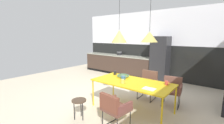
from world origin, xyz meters
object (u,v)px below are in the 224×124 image
at_px(pendant_lamp_over_table_near, 119,36).
at_px(armchair_near_window, 148,82).
at_px(armchair_facing_counter, 172,87).
at_px(mug_dark_espresso, 123,78).
at_px(armchair_head_of_table, 114,106).
at_px(bottle_wine_green, 150,55).
at_px(refrigerator_column, 160,59).
at_px(fruit_bowl, 123,76).
at_px(bottle_oil_tall, 150,55).
at_px(mug_white_ceramic, 115,73).
at_px(open_book, 149,89).
at_px(mug_glass_clear, 167,83).
at_px(cooking_pot, 119,53).
at_px(mug_tall_blue, 123,81).
at_px(side_stool, 79,102).
at_px(pendant_lamp_over_table_far, 149,37).
at_px(dining_table, 132,83).

bearing_deg(pendant_lamp_over_table_near, armchair_near_window, 68.89).
relative_size(armchair_facing_counter, mug_dark_espresso, 5.63).
xyz_separation_m(armchair_head_of_table, bottle_wine_green, (-1.09, 3.97, 0.55)).
height_order(refrigerator_column, fruit_bowl, refrigerator_column).
xyz_separation_m(mug_dark_espresso, bottle_oil_tall, (-0.61, 2.89, 0.26)).
xyz_separation_m(mug_white_ceramic, bottle_oil_tall, (-0.14, 2.60, 0.26)).
xyz_separation_m(armchair_near_window, open_book, (0.56, -1.16, 0.23)).
height_order(open_book, mug_glass_clear, mug_glass_clear).
bearing_deg(bottle_oil_tall, armchair_head_of_table, -75.07).
xyz_separation_m(armchair_head_of_table, bottle_oil_tall, (-1.01, 3.79, 0.56)).
relative_size(open_book, cooking_pot, 0.97).
height_order(refrigerator_column, armchair_head_of_table, refrigerator_column).
relative_size(mug_tall_blue, mug_white_ceramic, 1.04).
distance_m(side_stool, pendant_lamp_over_table_far, 2.09).
xyz_separation_m(mug_white_ceramic, pendant_lamp_over_table_far, (1.11, -0.23, 1.02)).
distance_m(mug_tall_blue, pendant_lamp_over_table_far, 1.17).
xyz_separation_m(fruit_bowl, pendant_lamp_over_table_near, (0.02, -0.22, 1.04)).
relative_size(mug_white_ceramic, pendant_lamp_over_table_far, 0.11).
xyz_separation_m(armchair_facing_counter, mug_white_ceramic, (-1.41, -0.64, 0.30)).
relative_size(armchair_head_of_table, mug_dark_espresso, 5.59).
relative_size(mug_dark_espresso, bottle_oil_tall, 0.41).
bearing_deg(pendant_lamp_over_table_near, bottle_wine_green, 100.39).
relative_size(dining_table, fruit_bowl, 5.92).
relative_size(mug_white_ceramic, cooking_pot, 0.46).
distance_m(fruit_bowl, mug_white_ceramic, 0.34).
xyz_separation_m(cooking_pot, bottle_wine_green, (1.57, 0.08, 0.05)).
height_order(armchair_near_window, mug_glass_clear, mug_glass_clear).
relative_size(armchair_head_of_table, cooking_pot, 2.80).
bearing_deg(armchair_facing_counter, refrigerator_column, -69.40).
bearing_deg(fruit_bowl, mug_dark_espresso, -56.48).
height_order(dining_table, bottle_wine_green, bottle_wine_green).
bearing_deg(open_book, fruit_bowl, 155.42).
distance_m(cooking_pot, bottle_oil_tall, 1.65).
relative_size(armchair_near_window, armchair_facing_counter, 1.09).
height_order(dining_table, mug_tall_blue, mug_tall_blue).
distance_m(armchair_near_window, mug_white_ceramic, 1.01).
height_order(refrigerator_column, dining_table, refrigerator_column).
height_order(armchair_head_of_table, bottle_oil_tall, bottle_oil_tall).
relative_size(armchair_head_of_table, bottle_oil_tall, 2.28).
height_order(refrigerator_column, pendant_lamp_over_table_near, pendant_lamp_over_table_near).
xyz_separation_m(fruit_bowl, side_stool, (-0.28, -1.29, -0.37)).
relative_size(cooking_pot, bottle_oil_tall, 0.82).
xyz_separation_m(side_stool, pendant_lamp_over_table_near, (0.30, 1.07, 1.41)).
xyz_separation_m(armchair_near_window, mug_tall_blue, (-0.08, -1.19, 0.27)).
distance_m(mug_dark_espresso, bottle_oil_tall, 2.97).
height_order(armchair_near_window, fruit_bowl, armchair_near_window).
bearing_deg(armchair_head_of_table, pendant_lamp_over_table_near, 127.36).
bearing_deg(side_stool, bottle_wine_green, 93.64).
xyz_separation_m(mug_dark_espresso, side_stool, (-0.42, -1.07, -0.38)).
relative_size(armchair_facing_counter, open_book, 2.92).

